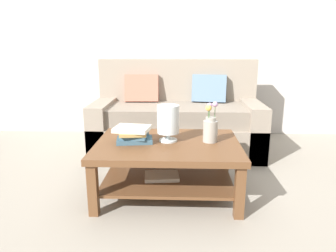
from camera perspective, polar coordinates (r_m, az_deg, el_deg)
ground_plane at (r=3.00m, az=1.98°, el=-9.42°), size 10.00×10.00×0.00m
back_wall at (r=4.40m, az=2.25°, el=16.24°), size 6.40×0.12×2.70m
couch at (r=3.67m, az=1.59°, el=1.07°), size 1.90×0.90×1.06m
coffee_table at (r=2.59m, az=-0.15°, el=-5.58°), size 1.17×0.86×0.45m
book_stack_main at (r=2.55m, az=-6.42°, el=-1.50°), size 0.33×0.26×0.13m
glass_hurricane_vase at (r=2.54m, az=-0.04°, el=1.06°), size 0.18×0.18×0.30m
flower_pitcher at (r=2.56m, az=7.70°, el=-0.41°), size 0.12×0.12×0.33m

